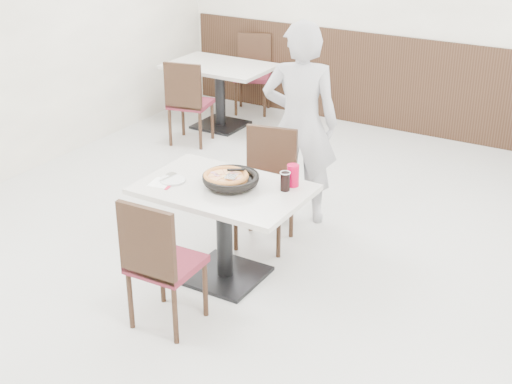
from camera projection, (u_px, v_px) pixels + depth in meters
The scene contains 19 objects.
floor at pixel (263, 262), 5.61m from camera, with size 7.00×7.00×0.00m, color #B3B2AE.
wall_back at pixel (424, 11), 7.76m from camera, with size 6.00×0.04×2.80m, color beige.
wainscot_back at pixel (416, 87), 8.10m from camera, with size 5.90×0.03×1.10m, color black.
main_table at pixel (224, 233), 5.26m from camera, with size 1.20×0.80×0.75m, color beige, non-canonical shape.
chair_near at pixel (166, 261), 4.69m from camera, with size 0.42×0.42×0.95m, color black, non-canonical shape.
chair_far at pixel (264, 191), 5.70m from camera, with size 0.42×0.42×0.95m, color black, non-canonical shape.
trivet at pixel (230, 185), 5.08m from camera, with size 0.13×0.13×0.04m, color black.
pizza_pan at pixel (231, 181), 5.09m from camera, with size 0.39×0.39×0.01m, color black.
pizza at pixel (226, 178), 5.09m from camera, with size 0.31×0.31×0.02m, color #CC8747.
pizza_server at pixel (231, 177), 5.03m from camera, with size 0.07×0.09×0.00m, color silver.
napkin at pixel (162, 183), 5.16m from camera, with size 0.17×0.17×0.00m, color white.
side_plate at pixel (173, 180), 5.19m from camera, with size 0.19×0.19×0.01m, color silver.
fork at pixel (167, 178), 5.20m from camera, with size 0.01×0.15×0.00m, color silver.
cola_glass at pixel (285, 182), 5.02m from camera, with size 0.07×0.07×0.13m, color black.
red_cup at pixel (293, 175), 5.09m from camera, with size 0.09×0.09×0.16m, color #BC022F.
diner_person at pixel (300, 124), 5.96m from camera, with size 0.64×0.42×1.75m, color silver.
bg_table_left at pixel (220, 96), 8.38m from camera, with size 1.20×0.80×0.75m, color beige, non-canonical shape.
bg_chair_left_near at pixel (191, 102), 7.85m from camera, with size 0.42×0.42×0.95m, color black, non-canonical shape.
bg_chair_left_far at pixel (252, 75), 8.85m from camera, with size 0.42×0.42×0.95m, color black, non-canonical shape.
Camera 1 is at (2.43, -4.22, 2.85)m, focal length 50.00 mm.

